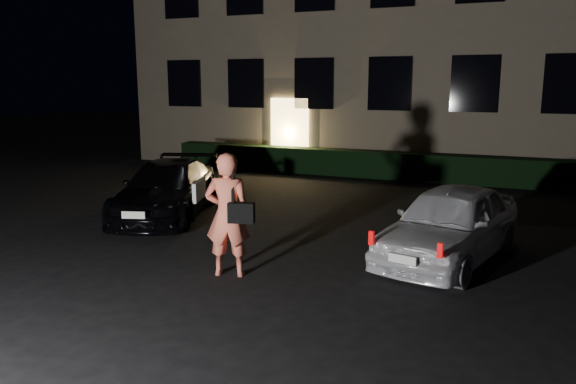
% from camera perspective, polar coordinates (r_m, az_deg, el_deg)
% --- Properties ---
extents(ground, '(80.00, 80.00, 0.00)m').
position_cam_1_polar(ground, '(8.90, -6.85, -9.05)').
color(ground, black).
rests_on(ground, ground).
extents(building, '(20.00, 8.11, 12.00)m').
position_cam_1_polar(building, '(22.78, 13.01, 18.27)').
color(building, '#6E644F').
rests_on(building, ground).
extents(hedge, '(15.00, 0.70, 0.85)m').
position_cam_1_polar(hedge, '(18.39, 9.71, 2.74)').
color(hedge, black).
rests_on(hedge, ground).
extents(sedan, '(3.03, 4.64, 1.25)m').
position_cam_1_polar(sedan, '(13.23, -12.15, 0.28)').
color(sedan, black).
rests_on(sedan, ground).
extents(hatch, '(2.39, 4.10, 1.31)m').
position_cam_1_polar(hatch, '(10.11, 16.13, -3.07)').
color(hatch, silver).
rests_on(hatch, ground).
extents(man, '(0.91, 0.67, 1.99)m').
position_cam_1_polar(man, '(8.92, -6.11, -2.30)').
color(man, '#F16F54').
rests_on(man, ground).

